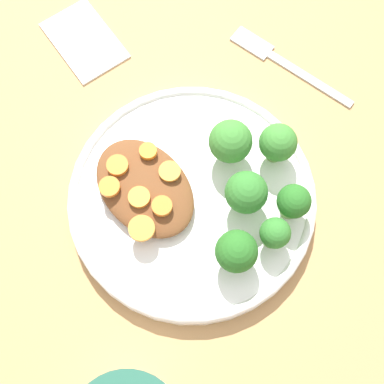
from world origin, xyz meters
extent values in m
plane|color=tan|center=(0.00, 0.00, 0.00)|extent=(4.00, 4.00, 0.00)
cylinder|color=white|center=(0.00, 0.00, 0.01)|extent=(0.27, 0.27, 0.02)
torus|color=white|center=(0.00, 0.00, 0.02)|extent=(0.27, 0.27, 0.01)
ellipsoid|color=brown|center=(-0.04, -0.04, 0.03)|extent=(0.13, 0.09, 0.02)
cylinder|color=#7FA85B|center=(0.08, -0.01, 0.03)|extent=(0.02, 0.02, 0.02)
sphere|color=#286B23|center=(0.08, -0.01, 0.06)|extent=(0.04, 0.04, 0.04)
cylinder|color=#759E51|center=(0.04, 0.04, 0.03)|extent=(0.02, 0.02, 0.02)
sphere|color=#337A2D|center=(0.04, 0.04, 0.06)|extent=(0.05, 0.05, 0.05)
cylinder|color=#759E51|center=(-0.01, 0.06, 0.03)|extent=(0.02, 0.02, 0.02)
sphere|color=#3D8433|center=(-0.01, 0.06, 0.06)|extent=(0.05, 0.05, 0.05)
cylinder|color=#7FA85B|center=(0.08, 0.07, 0.03)|extent=(0.02, 0.02, 0.02)
sphere|color=#286B23|center=(0.08, 0.07, 0.05)|extent=(0.04, 0.04, 0.04)
cylinder|color=#759E51|center=(0.02, 0.10, 0.03)|extent=(0.02, 0.02, 0.02)
sphere|color=#3D8433|center=(0.02, 0.10, 0.06)|extent=(0.04, 0.04, 0.04)
cylinder|color=#759E51|center=(0.09, 0.03, 0.03)|extent=(0.02, 0.02, 0.02)
sphere|color=#337A2D|center=(0.09, 0.03, 0.05)|extent=(0.03, 0.03, 0.03)
cylinder|color=orange|center=(-0.06, -0.07, 0.05)|extent=(0.02, 0.02, 0.01)
cylinder|color=orange|center=(-0.01, -0.04, 0.05)|extent=(0.02, 0.02, 0.01)
cylinder|color=orange|center=(-0.07, -0.04, 0.05)|extent=(0.02, 0.02, 0.01)
cylinder|color=orange|center=(-0.06, -0.01, 0.05)|extent=(0.02, 0.02, 0.01)
cylinder|color=orange|center=(-0.03, -0.01, 0.04)|extent=(0.02, 0.02, 0.00)
cylinder|color=orange|center=(-0.03, -0.05, 0.05)|extent=(0.02, 0.02, 0.00)
cylinder|color=orange|center=(0.00, -0.07, 0.05)|extent=(0.03, 0.03, 0.01)
cube|color=silver|center=(-0.03, 0.21, 0.00)|extent=(0.12, 0.04, 0.01)
cube|color=silver|center=(-0.11, 0.19, 0.00)|extent=(0.06, 0.04, 0.01)
cube|color=white|center=(-0.25, 0.03, 0.00)|extent=(0.11, 0.08, 0.01)
camera|label=1|loc=(0.14, -0.12, 0.58)|focal=50.00mm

